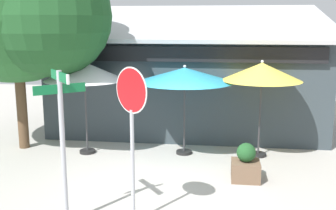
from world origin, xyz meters
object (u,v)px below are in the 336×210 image
(stop_sign, at_px, (132,115))
(shade_tree, at_px, (23,3))
(patio_umbrella_mustard_right, at_px, (262,72))
(sidewalk_planter, at_px, (246,165))
(street_sign_post, at_px, (62,131))
(patio_umbrella_ivory_left, at_px, (84,72))
(patio_umbrella_teal_center, at_px, (185,75))

(stop_sign, distance_m, shade_tree, 5.85)
(patio_umbrella_mustard_right, relative_size, sidewalk_planter, 2.98)
(street_sign_post, distance_m, patio_umbrella_mustard_right, 5.80)
(street_sign_post, height_order, stop_sign, stop_sign)
(patio_umbrella_ivory_left, relative_size, sidewalk_planter, 2.97)
(patio_umbrella_teal_center, distance_m, patio_umbrella_mustard_right, 2.04)
(street_sign_post, distance_m, sidewalk_planter, 4.43)
(street_sign_post, bearing_deg, patio_umbrella_teal_center, 67.68)
(shade_tree, bearing_deg, patio_umbrella_ivory_left, -3.53)
(street_sign_post, distance_m, stop_sign, 1.25)
(patio_umbrella_ivory_left, relative_size, patio_umbrella_mustard_right, 1.00)
(patio_umbrella_ivory_left, relative_size, patio_umbrella_teal_center, 0.99)
(street_sign_post, height_order, patio_umbrella_mustard_right, street_sign_post)
(patio_umbrella_ivory_left, xyz_separation_m, sidewalk_planter, (4.30, -1.45, -1.94))
(street_sign_post, bearing_deg, patio_umbrella_ivory_left, 103.35)
(patio_umbrella_teal_center, relative_size, patio_umbrella_mustard_right, 1.00)
(patio_umbrella_teal_center, height_order, shade_tree, shade_tree)
(patio_umbrella_mustard_right, bearing_deg, shade_tree, -177.79)
(patio_umbrella_mustard_right, bearing_deg, sidewalk_planter, -103.82)
(shade_tree, bearing_deg, patio_umbrella_teal_center, 2.42)
(stop_sign, relative_size, patio_umbrella_mustard_right, 1.09)
(street_sign_post, relative_size, stop_sign, 0.98)
(patio_umbrella_teal_center, bearing_deg, patio_umbrella_ivory_left, -173.89)
(patio_umbrella_mustard_right, bearing_deg, patio_umbrella_ivory_left, -175.75)
(stop_sign, relative_size, patio_umbrella_ivory_left, 1.09)
(patio_umbrella_teal_center, xyz_separation_m, sidewalk_planter, (1.60, -1.74, -1.84))
(patio_umbrella_mustard_right, height_order, sidewalk_planter, patio_umbrella_mustard_right)
(stop_sign, relative_size, shade_tree, 0.44)
(patio_umbrella_ivory_left, bearing_deg, shade_tree, 176.47)
(stop_sign, distance_m, sidewalk_planter, 3.58)
(stop_sign, xyz_separation_m, patio_umbrella_teal_center, (0.55, 4.08, 0.19))
(street_sign_post, height_order, patio_umbrella_teal_center, street_sign_post)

